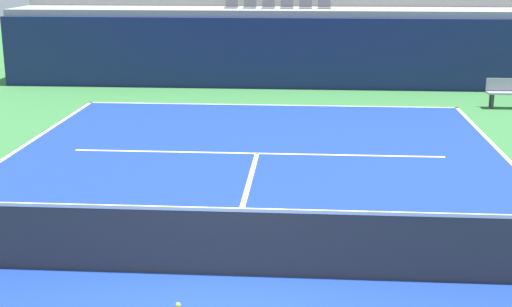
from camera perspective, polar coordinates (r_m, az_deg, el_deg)
ground_plane at (r=10.02m, az=-2.57°, el=-9.60°), size 80.00×80.00×0.00m
court_surface at (r=10.02m, az=-2.57°, el=-9.58°), size 11.00×24.00×0.01m
baseline_far at (r=21.43m, az=1.15°, el=3.86°), size 11.00×0.10×0.00m
service_line_far at (r=16.03m, az=0.09°, el=0.00°), size 8.26×0.10×0.00m
centre_service_line at (r=12.98m, az=-0.93°, el=-3.67°), size 0.10×6.40×0.00m
back_wall at (r=24.18m, az=1.55°, el=7.93°), size 18.54×0.30×2.34m
stands_tier_lower at (r=25.50m, az=1.69°, el=8.54°), size 18.54×2.40×2.56m
stands_tier_upper at (r=27.85m, az=1.92°, el=10.00°), size 18.54×2.40×3.43m
seating_row_lower at (r=25.48m, az=1.73°, el=11.71°), size 3.66×0.44×0.44m
tennis_net at (r=9.82m, az=-2.60°, el=-6.91°), size 11.08×0.08×1.07m
tennis_ball_0 at (r=9.17m, az=-6.19°, el=-11.85°), size 0.07×0.07×0.07m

